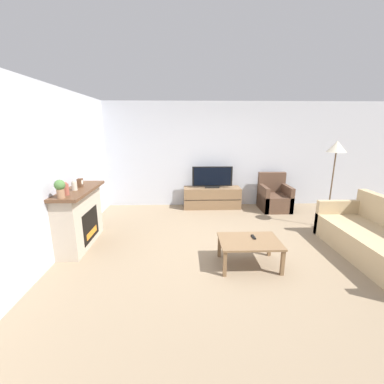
% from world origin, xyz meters
% --- Properties ---
extents(ground_plane, '(24.00, 24.00, 0.00)m').
position_xyz_m(ground_plane, '(0.00, 0.00, 0.00)').
color(ground_plane, '#89755B').
extents(wall_back, '(12.00, 0.06, 2.70)m').
position_xyz_m(wall_back, '(0.00, 2.66, 1.35)').
color(wall_back, silver).
rests_on(wall_back, ground).
extents(wall_left, '(0.06, 12.00, 2.70)m').
position_xyz_m(wall_left, '(-2.91, 0.00, 1.35)').
color(wall_left, silver).
rests_on(wall_left, ground).
extents(fireplace, '(0.48, 1.40, 1.03)m').
position_xyz_m(fireplace, '(-2.70, 0.24, 0.53)').
color(fireplace, '#B7A893').
rests_on(fireplace, ground).
extents(mantel_vase_left, '(0.09, 0.09, 0.21)m').
position_xyz_m(mantel_vase_left, '(-2.68, -0.19, 1.13)').
color(mantel_vase_left, '#994C3D').
rests_on(mantel_vase_left, fireplace).
extents(mantel_vase_centre_left, '(0.09, 0.09, 0.18)m').
position_xyz_m(mantel_vase_centre_left, '(-2.68, 0.13, 1.11)').
color(mantel_vase_centre_left, beige).
rests_on(mantel_vase_centre_left, fireplace).
extents(mantel_clock, '(0.08, 0.11, 0.15)m').
position_xyz_m(mantel_clock, '(-2.68, 0.38, 1.11)').
color(mantel_clock, brown).
rests_on(mantel_clock, fireplace).
extents(potted_plant, '(0.16, 0.16, 0.28)m').
position_xyz_m(potted_plant, '(-2.68, -0.36, 1.19)').
color(potted_plant, '#936B4C').
rests_on(potted_plant, fireplace).
extents(tv_stand, '(1.47, 0.48, 0.54)m').
position_xyz_m(tv_stand, '(-0.12, 2.36, 0.27)').
color(tv_stand, brown).
rests_on(tv_stand, ground).
extents(tv, '(1.03, 0.18, 0.55)m').
position_xyz_m(tv, '(-0.12, 2.35, 0.79)').
color(tv, black).
rests_on(tv, tv_stand).
extents(armchair, '(0.70, 0.76, 0.92)m').
position_xyz_m(armchair, '(1.45, 2.15, 0.30)').
color(armchair, brown).
rests_on(armchair, ground).
extents(coffee_table, '(0.90, 0.65, 0.41)m').
position_xyz_m(coffee_table, '(0.13, -0.58, 0.36)').
color(coffee_table, brown).
rests_on(coffee_table, ground).
extents(remote, '(0.04, 0.15, 0.02)m').
position_xyz_m(remote, '(0.21, -0.48, 0.42)').
color(remote, black).
rests_on(remote, coffee_table).
extents(couch, '(0.94, 2.22, 0.90)m').
position_xyz_m(couch, '(2.27, -0.49, 0.29)').
color(couch, tan).
rests_on(couch, ground).
extents(floor_lamp, '(0.37, 0.37, 1.80)m').
position_xyz_m(floor_lamp, '(2.17, 0.92, 1.59)').
color(floor_lamp, black).
rests_on(floor_lamp, ground).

